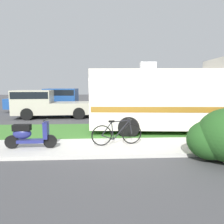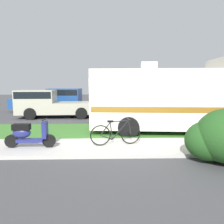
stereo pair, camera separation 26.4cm
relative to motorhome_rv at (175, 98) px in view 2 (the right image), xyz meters
The scene contains 8 objects.
ground_plane 3.72m from the motorhome_rv, 156.97° to the right, with size 80.00×80.00×0.00m, color #424244.
sidewalk 4.27m from the motorhome_rv, 140.88° to the right, with size 24.00×2.00×0.12m.
grass_strip 3.47m from the motorhome_rv, behind, with size 24.00×3.40×0.08m.
motorhome_rv is the anchor object (origin of this frame).
scooter 6.42m from the motorhome_rv, 155.25° to the right, with size 1.69×0.50×0.97m.
bicycle 3.85m from the motorhome_rv, 139.40° to the right, with size 1.78×0.52×0.91m.
pickup_truck_near 8.47m from the motorhome_rv, 145.41° to the left, with size 5.47×2.28×1.85m.
pickup_truck_far 11.07m from the motorhome_rv, 132.81° to the left, with size 5.77×2.32×1.89m.
Camera 2 is at (-0.05, -8.36, 2.22)m, focal length 34.12 mm.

